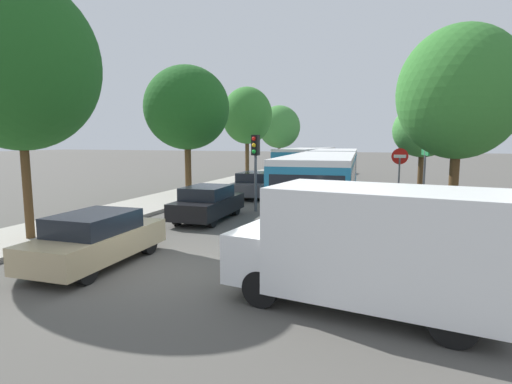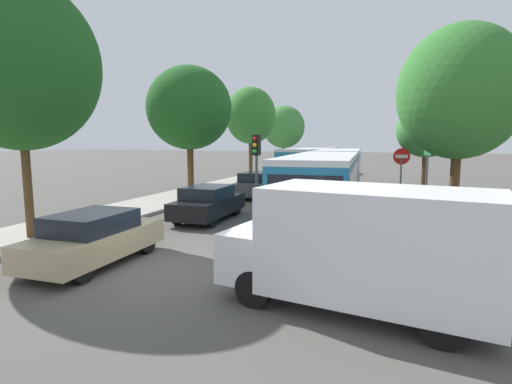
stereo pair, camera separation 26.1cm
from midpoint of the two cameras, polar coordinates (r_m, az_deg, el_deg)
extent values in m
plane|color=#4F4C47|center=(10.10, -12.50, -11.05)|extent=(200.00, 200.00, 0.00)
cube|color=#9E998E|center=(24.21, -8.10, 0.00)|extent=(3.20, 36.30, 0.14)
cube|color=teal|center=(16.88, 9.85, 1.04)|extent=(3.27, 9.84, 2.09)
cube|color=black|center=(16.84, 9.87, 2.31)|extent=(3.26, 9.45, 0.92)
cube|color=silver|center=(16.79, 9.93, 4.93)|extent=(3.27, 9.84, 0.20)
cube|color=teal|center=(25.98, 11.93, 3.19)|extent=(3.05, 6.79, 2.09)
cube|color=black|center=(25.96, 11.95, 4.02)|extent=(3.06, 6.52, 0.92)
cube|color=silver|center=(25.92, 12.00, 5.72)|extent=(3.05, 6.79, 0.20)
cylinder|color=black|center=(22.18, 11.27, 2.51)|extent=(1.99, 1.15, 1.92)
cube|color=black|center=(12.12, 7.54, -0.21)|extent=(2.29, 0.26, 1.12)
cylinder|color=black|center=(13.86, 12.95, -3.83)|extent=(0.38, 1.04, 1.02)
cylinder|color=black|center=(14.13, 4.06, -3.45)|extent=(0.38, 1.04, 1.02)
cylinder|color=black|center=(19.97, 13.82, -0.44)|extent=(0.38, 1.04, 1.02)
cylinder|color=black|center=(20.16, 7.62, -0.22)|extent=(0.38, 1.04, 1.02)
cylinder|color=black|center=(26.00, 14.28, 1.33)|extent=(0.38, 1.04, 1.02)
cylinder|color=black|center=(26.14, 9.50, 1.49)|extent=(0.38, 1.04, 1.02)
cube|color=teal|center=(35.15, 8.09, 4.27)|extent=(3.27, 11.67, 2.01)
cube|color=black|center=(35.13, 8.10, 4.86)|extent=(3.26, 11.10, 0.84)
cube|color=silver|center=(35.11, 8.13, 6.07)|extent=(3.27, 11.67, 0.20)
cylinder|color=black|center=(39.14, 8.02, 3.45)|extent=(0.36, 1.02, 1.00)
cylinder|color=black|center=(38.63, 11.10, 3.33)|extent=(0.36, 1.02, 1.00)
cylinder|color=black|center=(32.21, 4.60, 2.65)|extent=(0.36, 1.02, 1.00)
cylinder|color=black|center=(31.59, 8.30, 2.51)|extent=(0.36, 1.02, 1.00)
cube|color=tan|center=(11.06, -21.39, -6.76)|extent=(1.74, 3.94, 0.63)
cube|color=black|center=(10.87, -21.84, -4.01)|extent=(1.57, 2.08, 0.48)
cylinder|color=black|center=(12.49, -20.12, -6.34)|extent=(0.22, 0.60, 0.60)
cylinder|color=black|center=(11.69, -14.73, -7.05)|extent=(0.22, 0.60, 0.60)
cylinder|color=black|center=(10.72, -28.54, -9.04)|extent=(0.22, 0.60, 0.60)
cylinder|color=black|center=(9.78, -22.88, -10.26)|extent=(0.22, 0.60, 0.60)
cube|color=black|center=(16.04, -6.33, -1.98)|extent=(1.75, 3.97, 0.64)
cube|color=black|center=(15.87, -6.50, -0.03)|extent=(1.58, 2.09, 0.49)
cylinder|color=black|center=(17.50, -6.68, -2.07)|extent=(0.22, 0.60, 0.60)
cylinder|color=black|center=(16.96, -2.39, -2.32)|extent=(0.22, 0.60, 0.60)
cylinder|color=black|center=(15.30, -10.68, -3.52)|extent=(0.22, 0.60, 0.60)
cylinder|color=black|center=(14.68, -5.89, -3.89)|extent=(0.22, 0.60, 0.60)
cube|color=#47474C|center=(22.32, 0.57, 0.76)|extent=(1.80, 4.07, 0.65)
cube|color=black|center=(22.17, 0.49, 2.21)|extent=(1.62, 2.15, 0.50)
cylinder|color=black|center=(23.79, -0.13, 0.52)|extent=(0.22, 0.62, 0.61)
cylinder|color=black|center=(23.38, 3.21, 0.38)|extent=(0.22, 0.62, 0.61)
cylinder|color=black|center=(21.38, -2.33, -0.27)|extent=(0.22, 0.62, 0.61)
cylinder|color=black|center=(20.92, 1.35, -0.44)|extent=(0.22, 0.62, 0.61)
cube|color=white|center=(7.68, 17.90, -6.97)|extent=(4.34, 2.57, 2.00)
cube|color=white|center=(8.57, 0.90, -8.36)|extent=(1.16, 2.01, 1.00)
cylinder|color=black|center=(7.84, 0.70, -13.60)|extent=(0.75, 0.34, 0.72)
cylinder|color=black|center=(9.28, 5.53, -10.25)|extent=(0.75, 0.34, 0.72)
cylinder|color=black|center=(7.09, 26.32, -16.75)|extent=(0.75, 0.34, 0.72)
cylinder|color=black|center=(8.65, 26.68, -12.34)|extent=(0.75, 0.34, 0.72)
cylinder|color=#56595E|center=(17.72, 0.50, 2.67)|extent=(0.12, 0.12, 3.40)
cube|color=black|center=(17.66, 0.50, 6.71)|extent=(0.36, 0.29, 0.90)
sphere|color=red|center=(17.52, 0.26, 7.62)|extent=(0.18, 0.18, 0.18)
sphere|color=#EAAD14|center=(17.53, 0.26, 6.71)|extent=(0.18, 0.18, 0.18)
sphere|color=green|center=(17.53, 0.26, 5.79)|extent=(0.18, 0.18, 0.18)
cylinder|color=#56595E|center=(18.56, 20.30, 0.87)|extent=(0.08, 0.08, 2.40)
cylinder|color=red|center=(18.47, 20.47, 4.79)|extent=(0.70, 0.03, 0.70)
cube|color=white|center=(18.45, 20.47, 4.79)|extent=(0.50, 0.04, 0.14)
cylinder|color=#56595E|center=(19.91, 23.57, 2.86)|extent=(0.10, 0.10, 3.60)
cube|color=#197A38|center=(19.86, 23.79, 7.18)|extent=(0.25, 1.39, 0.28)
cube|color=#197A38|center=(19.86, 23.74, 6.20)|extent=(0.25, 1.39, 0.28)
cube|color=#197A38|center=(19.87, 23.69, 5.22)|extent=(0.25, 1.39, 0.28)
cylinder|color=#51381E|center=(14.19, -29.37, 0.70)|extent=(0.26, 0.26, 3.49)
ellipsoid|color=#1E561E|center=(14.30, -30.33, 15.42)|extent=(4.70, 4.70, 5.11)
cylinder|color=#51381E|center=(22.66, -9.01, 3.38)|extent=(0.35, 0.35, 3.21)
ellipsoid|color=#1E561E|center=(22.67, -9.18, 11.78)|extent=(4.66, 4.66, 4.57)
cylinder|color=#51381E|center=(30.67, -0.52, 4.70)|extent=(0.30, 0.30, 3.42)
ellipsoid|color=#33752D|center=(30.69, -0.53, 10.87)|extent=(3.80, 3.80, 4.26)
ellipsoid|color=#286623|center=(30.59, 0.15, 9.69)|extent=(2.28, 2.28, 2.34)
cylinder|color=#51381E|center=(41.17, 4.13, 5.01)|extent=(0.27, 0.27, 2.89)
ellipsoid|color=#3D7F38|center=(41.16, 4.17, 9.27)|extent=(4.23, 4.23, 4.30)
cylinder|color=#51381E|center=(15.25, 26.89, 0.49)|extent=(0.32, 0.32, 3.08)
ellipsoid|color=#33752D|center=(15.25, 27.61, 12.52)|extent=(4.05, 4.05, 4.43)
ellipsoid|color=#1E561E|center=(15.61, 25.85, 10.03)|extent=(2.43, 2.43, 2.43)
cylinder|color=#51381E|center=(26.32, 23.22, 2.68)|extent=(0.37, 0.37, 2.54)
ellipsoid|color=#3D7F38|center=(26.26, 23.50, 8.08)|extent=(3.55, 3.55, 3.23)
camera|label=1|loc=(0.13, -89.51, 0.06)|focal=28.00mm
camera|label=2|loc=(0.13, 90.49, -0.06)|focal=28.00mm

